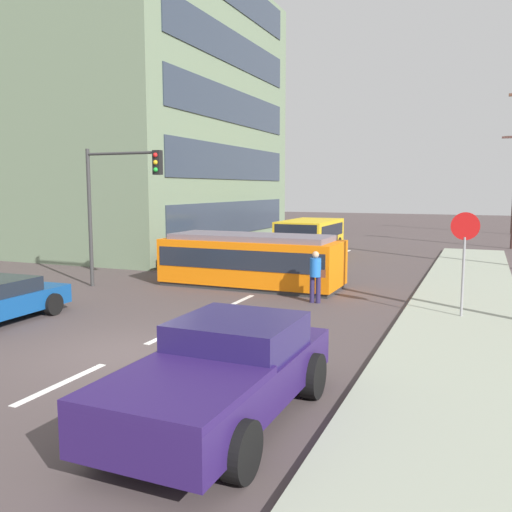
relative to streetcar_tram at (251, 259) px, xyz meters
name	(u,v)px	position (x,y,z in m)	size (l,w,h in m)	color
ground_plane	(280,283)	(0.73, 1.15, -1.01)	(120.00, 120.00, 0.00)	#4B3F3F
sidewalk_curb_right	(462,319)	(7.53, -2.85, -0.94)	(3.20, 36.00, 0.14)	#99A08C
lane_stripe_0	(62,383)	(0.73, -10.85, -1.01)	(0.16, 2.40, 0.01)	silver
lane_stripe_1	(173,332)	(0.73, -6.85, -1.01)	(0.16, 2.40, 0.01)	silver
lane_stripe_2	(238,302)	(0.73, -2.85, -1.01)	(0.16, 2.40, 0.01)	silver
lane_stripe_3	(315,266)	(0.73, 6.00, -1.01)	(0.16, 2.40, 0.01)	silver
lane_stripe_4	(345,252)	(0.73, 12.00, -1.01)	(0.16, 2.40, 0.01)	silver
corner_building	(111,119)	(-14.22, 10.56, 6.99)	(17.34, 17.75, 16.00)	slate
streetcar_tram	(251,259)	(0.00, 0.00, 0.00)	(6.73, 2.62, 1.96)	orange
city_bus	(310,235)	(-0.74, 9.90, 0.08)	(2.56, 5.05, 1.93)	gold
pedestrian_crossing	(316,274)	(3.07, -1.95, -0.07)	(0.51, 0.36, 1.67)	#271F46
pickup_truck_parked	(224,372)	(4.28, -11.14, -0.21)	(2.32, 5.02, 1.55)	#291752
parked_sedan_mid	(202,253)	(-4.22, 3.96, -0.39)	(1.97, 4.36, 1.19)	maroon
stop_sign	(465,242)	(7.50, -2.71, 1.18)	(0.76, 0.07, 2.88)	gray
traffic_light_mast	(117,190)	(-4.28, -2.29, 2.58)	(3.20, 0.33, 5.09)	#333333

